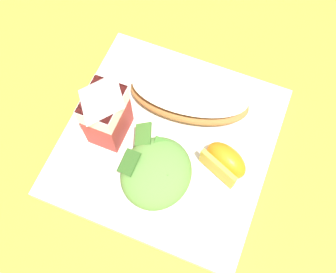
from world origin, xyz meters
TOP-DOWN VIEW (x-y plane):
  - ground at (0.00, 0.00)m, footprint 3.00×3.00m
  - white_plate at (0.00, 0.00)m, footprint 0.28×0.28m
  - cheesy_pizza_bread at (0.07, -0.01)m, footprint 0.10×0.18m
  - green_salad_pile at (-0.06, -0.01)m, footprint 0.11×0.10m
  - milk_carton at (-0.02, 0.08)m, footprint 0.06×0.04m
  - orange_wedge_front at (-0.01, -0.08)m, footprint 0.06×0.07m

SIDE VIEW (x-z plane):
  - ground at x=0.00m, z-range 0.00..0.00m
  - white_plate at x=0.00m, z-range 0.00..0.02m
  - cheesy_pizza_bread at x=0.07m, z-range 0.02..0.05m
  - orange_wedge_front at x=-0.01m, z-range 0.02..0.06m
  - green_salad_pile at x=-0.06m, z-range 0.01..0.06m
  - milk_carton at x=-0.02m, z-range 0.02..0.13m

